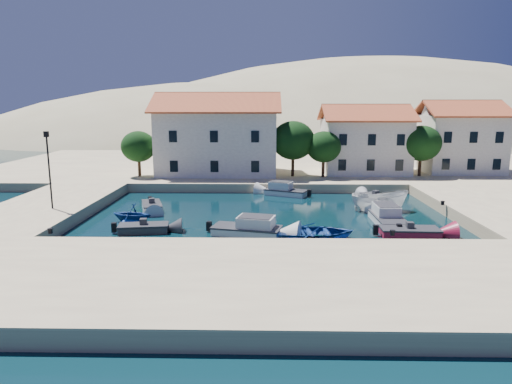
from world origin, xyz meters
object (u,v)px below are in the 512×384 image
cabin_cruiser_south (247,228)px  rowboat_south (315,239)px  lamppost (49,163)px  building_right (459,136)px  boat_east (379,211)px  building_mid (364,138)px  cabin_cruiser_east (388,218)px  building_left (218,133)px

cabin_cruiser_south → rowboat_south: bearing=3.2°
lamppost → cabin_cruiser_south: lamppost is taller
building_right → lamppost: size_ratio=1.52×
building_right → boat_east: 23.47m
boat_east → building_mid: bearing=-12.0°
boat_east → lamppost: bearing=93.3°
rowboat_south → boat_east: boat_east is taller
lamppost → rowboat_south: bearing=-12.8°
building_mid → cabin_cruiser_east: 22.21m
building_left → boat_east: 23.33m
building_right → cabin_cruiser_east: size_ratio=1.81×
lamppost → building_right: bearing=27.9°
building_right → rowboat_south: (-20.70, -26.74, -5.47)m
building_right → cabin_cruiser_south: (-25.56, -25.86, -5.00)m
building_mid → rowboat_south: size_ratio=1.90×
cabin_cruiser_south → lamppost: bearing=179.9°
building_right → cabin_cruiser_east: bearing=-122.7°
rowboat_south → cabin_cruiser_east: bearing=-61.6°
cabin_cruiser_south → boat_east: bearing=48.0°
cabin_cruiser_south → boat_east: size_ratio=1.03×
rowboat_south → boat_east: (6.63, 8.77, 0.00)m
building_right → building_mid: bearing=-175.2°
building_left → lamppost: building_left is taller
cabin_cruiser_east → boat_east: 4.62m
building_right → lamppost: bearing=-152.1°
cabin_cruiser_south → cabin_cruiser_east: same height
building_left → cabin_cruiser_south: 24.88m
cabin_cruiser_south → rowboat_south: 4.96m
building_mid → building_right: 12.04m
building_mid → lamppost: size_ratio=1.69×
building_mid → lamppost: (-29.50, -21.00, -0.47)m
cabin_cruiser_east → rowboat_south: bearing=124.4°
cabin_cruiser_east → building_left: bearing=37.4°
building_mid → cabin_cruiser_east: (-2.50, -21.55, -4.75)m
building_mid → building_right: (12.00, 1.00, 0.25)m
building_mid → cabin_cruiser_south: bearing=-118.6°
building_mid → boat_east: building_mid is taller
building_left → rowboat_south: building_left is taller
building_left → cabin_cruiser_east: 26.32m
cabin_cruiser_east → building_right: bearing=-32.4°
lamppost → boat_east: lamppost is taller
building_left → building_mid: (18.00, 1.00, -0.71)m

